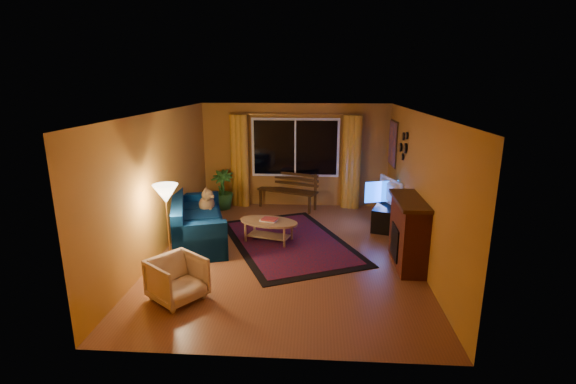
# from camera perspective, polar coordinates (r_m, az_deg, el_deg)

# --- Properties ---
(floor) EXTENTS (4.50, 6.00, 0.02)m
(floor) POSITION_cam_1_polar(r_m,az_deg,el_deg) (7.66, -0.15, -8.27)
(floor) COLOR brown
(floor) RESTS_ON ground
(ceiling) EXTENTS (4.50, 6.00, 0.02)m
(ceiling) POSITION_cam_1_polar(r_m,az_deg,el_deg) (7.05, -0.16, 10.89)
(ceiling) COLOR white
(ceiling) RESTS_ON ground
(wall_back) EXTENTS (4.50, 0.02, 2.50)m
(wall_back) POSITION_cam_1_polar(r_m,az_deg,el_deg) (10.19, 1.01, 5.02)
(wall_back) COLOR #B7782B
(wall_back) RESTS_ON ground
(wall_left) EXTENTS (0.02, 6.00, 2.50)m
(wall_left) POSITION_cam_1_polar(r_m,az_deg,el_deg) (7.74, -17.10, 1.14)
(wall_left) COLOR #B7782B
(wall_left) RESTS_ON ground
(wall_right) EXTENTS (0.02, 6.00, 2.50)m
(wall_right) POSITION_cam_1_polar(r_m,az_deg,el_deg) (7.45, 17.46, 0.59)
(wall_right) COLOR #B7782B
(wall_right) RESTS_ON ground
(window) EXTENTS (2.00, 0.02, 1.30)m
(window) POSITION_cam_1_polar(r_m,az_deg,el_deg) (10.10, 1.00, 6.07)
(window) COLOR black
(window) RESTS_ON wall_back
(curtain_rod) EXTENTS (3.20, 0.03, 0.03)m
(curtain_rod) POSITION_cam_1_polar(r_m,az_deg,el_deg) (9.96, 1.01, 10.58)
(curtain_rod) COLOR #BF8C3F
(curtain_rod) RESTS_ON wall_back
(curtain_left) EXTENTS (0.36, 0.36, 2.24)m
(curtain_left) POSITION_cam_1_polar(r_m,az_deg,el_deg) (10.24, -6.61, 4.23)
(curtain_left) COLOR gold
(curtain_left) RESTS_ON ground
(curtain_right) EXTENTS (0.36, 0.36, 2.24)m
(curtain_right) POSITION_cam_1_polar(r_m,az_deg,el_deg) (10.12, 8.65, 4.02)
(curtain_right) COLOR gold
(curtain_right) RESTS_ON ground
(bench) EXTENTS (1.51, 0.96, 0.44)m
(bench) POSITION_cam_1_polar(r_m,az_deg,el_deg) (10.13, -0.08, -1.03)
(bench) COLOR #341E0A
(bench) RESTS_ON ground
(potted_plant) EXTENTS (0.55, 0.55, 0.94)m
(potted_plant) POSITION_cam_1_polar(r_m,az_deg,el_deg) (10.16, -8.99, 0.30)
(potted_plant) COLOR #235B1E
(potted_plant) RESTS_ON ground
(sofa) EXTENTS (1.52, 2.34, 0.87)m
(sofa) POSITION_cam_1_polar(r_m,az_deg,el_deg) (8.19, -12.18, -3.71)
(sofa) COLOR #041D48
(sofa) RESTS_ON ground
(dog) EXTENTS (0.38, 0.49, 0.51)m
(dog) POSITION_cam_1_polar(r_m,az_deg,el_deg) (8.55, -11.08, -1.09)
(dog) COLOR olive
(dog) RESTS_ON sofa
(armchair) EXTENTS (0.90, 0.91, 0.69)m
(armchair) POSITION_cam_1_polar(r_m,az_deg,el_deg) (6.17, -14.93, -11.18)
(armchair) COLOR beige
(armchair) RESTS_ON ground
(floor_lamp) EXTENTS (0.31, 0.31, 1.42)m
(floor_lamp) POSITION_cam_1_polar(r_m,az_deg,el_deg) (7.04, -16.05, -4.71)
(floor_lamp) COLOR #BF8C3F
(floor_lamp) RESTS_ON ground
(rug) EXTENTS (3.15, 3.74, 0.02)m
(rug) POSITION_cam_1_polar(r_m,az_deg,el_deg) (8.10, 0.11, -6.78)
(rug) COLOR maroon
(rug) RESTS_ON ground
(coffee_table) EXTENTS (1.44, 1.44, 0.42)m
(coffee_table) POSITION_cam_1_polar(r_m,az_deg,el_deg) (8.07, -2.64, -5.36)
(coffee_table) COLOR #A1784E
(coffee_table) RESTS_ON ground
(tv_console) EXTENTS (0.74, 1.22, 0.48)m
(tv_console) POSITION_cam_1_polar(r_m,az_deg,el_deg) (9.14, 13.17, -3.09)
(tv_console) COLOR black
(tv_console) RESTS_ON ground
(television) EXTENTS (0.42, 0.96, 0.56)m
(television) POSITION_cam_1_polar(r_m,az_deg,el_deg) (8.99, 13.37, 0.05)
(television) COLOR black
(television) RESTS_ON tv_console
(fireplace) EXTENTS (0.40, 1.20, 1.10)m
(fireplace) POSITION_cam_1_polar(r_m,az_deg,el_deg) (7.23, 16.12, -5.54)
(fireplace) COLOR maroon
(fireplace) RESTS_ON ground
(mirror_cluster) EXTENTS (0.06, 0.60, 0.56)m
(mirror_cluster) POSITION_cam_1_polar(r_m,az_deg,el_deg) (8.58, 15.44, 6.32)
(mirror_cluster) COLOR black
(mirror_cluster) RESTS_ON wall_right
(painting) EXTENTS (0.04, 0.76, 0.96)m
(painting) POSITION_cam_1_polar(r_m,az_deg,el_deg) (9.72, 14.12, 6.47)
(painting) COLOR orange
(painting) RESTS_ON wall_right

